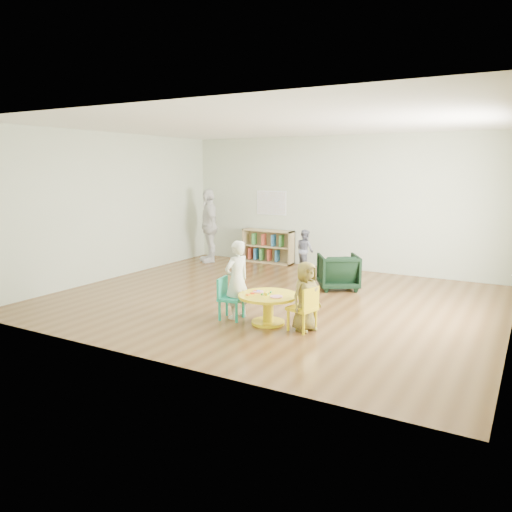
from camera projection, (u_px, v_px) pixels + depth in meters
The scene contains 11 objects.
room at pixel (274, 183), 7.86m from camera, with size 7.10×7.00×2.80m.
activity_table at pixel (268, 303), 6.87m from camera, with size 0.83×0.83×0.46m.
kid_chair_left at pixel (229, 297), 7.09m from camera, with size 0.37×0.37×0.60m.
kid_chair_right at pixel (305, 307), 6.54m from camera, with size 0.39×0.39×0.60m.
bookshelf at pixel (268, 246), 11.36m from camera, with size 1.20×0.30×0.75m.
alphabet_poster at pixel (271, 203), 11.29m from camera, with size 0.74×0.01×0.54m.
armchair at pixel (338, 272), 8.86m from camera, with size 0.67×0.69×0.63m, color black.
child_left at pixel (237, 280), 7.09m from camera, with size 0.41×0.27×1.12m, color silver.
child_right at pixel (306, 296), 6.56m from camera, with size 0.45×0.30×0.93m, color gold.
toddler at pixel (305, 250), 10.45m from camera, with size 0.42×0.33×0.87m, color #19213F.
adult_caretaker at pixel (209, 226), 11.37m from camera, with size 0.98×0.41×1.66m, color white.
Camera 1 is at (3.68, -7.04, 2.13)m, focal length 35.00 mm.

